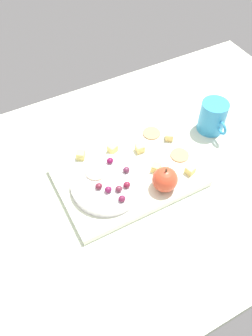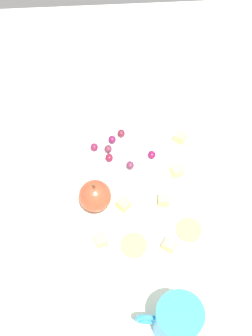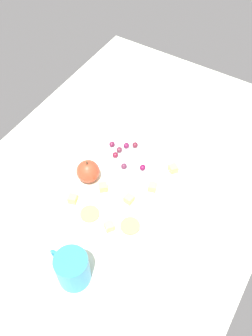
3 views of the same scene
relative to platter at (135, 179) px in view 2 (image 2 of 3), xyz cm
name	(u,v)px [view 2 (image 2 of 3)]	position (x,y,z in cm)	size (l,w,h in cm)	color
table	(134,201)	(-3.77, 0.41, -3.06)	(126.76, 81.53, 4.13)	silver
platter	(135,179)	(0.00, 0.00, 0.00)	(36.30, 24.52, 1.99)	silver
serving_dish	(126,148)	(6.65, 1.43, 2.09)	(18.09, 18.09, 2.19)	white
apple_whole	(95,196)	(-6.03, 8.32, 4.20)	(6.41, 6.41, 6.41)	#C84127
apple_stem	(94,186)	(-6.03, 8.32, 8.01)	(0.50, 0.50, 1.20)	brown
cheese_cube_0	(177,171)	(0.02, -8.67, 2.09)	(2.19, 2.19, 2.19)	#E7CC74
cheese_cube_1	(169,245)	(-16.24, -5.21, 2.09)	(2.19, 2.19, 2.19)	#EDCC74
cheese_cube_2	(164,200)	(-6.64, -5.23, 2.09)	(2.19, 2.19, 2.19)	#E7C973
cheese_cube_3	(101,240)	(-14.46, 7.58, 2.09)	(2.19, 2.19, 2.19)	#E3D670
cheese_cube_4	(124,204)	(-7.09, 2.76, 2.09)	(2.19, 2.19, 2.19)	#ECD56D
cheese_cube_5	(180,137)	(8.62, -10.60, 2.09)	(2.19, 2.19, 2.19)	#E0CC6F
cracker_0	(134,245)	(-15.44, 1.41, 1.20)	(5.07, 5.07, 0.40)	tan
cracker_1	(189,229)	(-12.95, -9.42, 1.20)	(5.07, 5.07, 0.40)	tan
grape_0	(152,155)	(3.16, -3.68, 3.95)	(1.79, 1.61, 1.53)	maroon
grape_1	(121,133)	(9.18, 2.30, 3.95)	(1.79, 1.61, 1.53)	maroon
grape_2	(112,139)	(7.62, 4.34, 3.98)	(1.79, 1.61, 1.60)	maroon
grape_3	(94,147)	(5.88, 8.19, 3.95)	(1.79, 1.61, 1.53)	maroon
grape_4	(130,165)	(0.85, 0.98, 3.95)	(1.79, 1.61, 1.54)	#5F273F
grape_5	(109,158)	(2.96, 5.17, 3.97)	(1.79, 1.61, 1.58)	maroon
grape_6	(108,149)	(5.23, 5.29, 3.94)	(1.79, 1.61, 1.52)	#642739
apple_slice_0	(144,139)	(7.76, -2.47, 3.48)	(5.51, 5.51, 0.60)	beige
cup	(177,321)	(-30.54, -4.58, 3.86)	(7.80, 11.00, 9.71)	#2F8CC3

